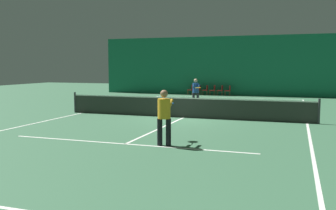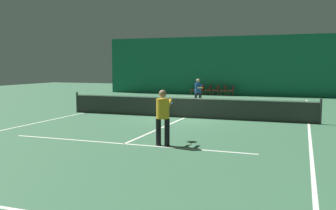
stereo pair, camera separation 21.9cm
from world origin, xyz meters
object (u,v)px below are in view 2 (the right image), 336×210
(courtside_chair_5, at_px, (232,90))
(courtside_chair_3, at_px, (217,90))
(player_far, at_px, (198,90))
(courtside_chair_1, at_px, (202,89))
(player_near, at_px, (163,113))
(tennis_net, at_px, (185,107))
(courtside_chair_2, at_px, (209,89))
(courtside_chair_0, at_px, (194,89))
(courtside_chair_4, at_px, (224,90))

(courtside_chair_5, bearing_deg, courtside_chair_3, -90.00)
(courtside_chair_5, bearing_deg, player_far, -3.23)
(player_far, height_order, courtside_chair_1, player_far)
(player_near, bearing_deg, tennis_net, 0.80)
(player_near, bearing_deg, courtside_chair_5, -6.08)
(courtside_chair_3, bearing_deg, courtside_chair_2, -90.00)
(player_near, bearing_deg, courtside_chair_3, -2.47)
(courtside_chair_2, bearing_deg, player_far, 9.28)
(tennis_net, xyz_separation_m, player_near, (1.21, -6.18, 0.49))
(courtside_chair_1, bearing_deg, player_far, 13.31)
(player_near, xyz_separation_m, courtside_chair_0, (-4.64, 19.88, -0.51))
(player_far, bearing_deg, courtside_chair_0, 174.51)
(courtside_chair_0, relative_size, courtside_chair_2, 1.00)
(courtside_chair_0, xyz_separation_m, courtside_chair_2, (1.27, 0.00, 0.00))
(courtside_chair_0, height_order, courtside_chair_5, same)
(courtside_chair_1, xyz_separation_m, courtside_chair_3, (1.27, 0.00, 0.00))
(courtside_chair_1, bearing_deg, tennis_net, 11.52)
(tennis_net, distance_m, courtside_chair_0, 14.13)
(courtside_chair_0, height_order, courtside_chair_2, same)
(player_near, bearing_deg, courtside_chair_0, 2.83)
(player_far, relative_size, courtside_chair_0, 1.99)
(courtside_chair_2, bearing_deg, player_near, 9.63)
(player_near, height_order, courtside_chair_5, player_near)
(courtside_chair_3, distance_m, courtside_chair_4, 0.63)
(courtside_chair_0, relative_size, courtside_chair_4, 1.00)
(player_far, relative_size, courtside_chair_1, 1.99)
(tennis_net, distance_m, courtside_chair_4, 13.73)
(player_far, bearing_deg, courtside_chair_3, 162.44)
(player_near, height_order, courtside_chair_4, player_near)
(courtside_chair_3, xyz_separation_m, courtside_chair_5, (1.27, 0.00, 0.00))
(courtside_chair_1, bearing_deg, courtside_chair_4, 90.00)
(player_far, distance_m, courtside_chair_2, 8.78)
(tennis_net, relative_size, courtside_chair_4, 14.29)
(player_far, height_order, courtside_chair_4, player_far)
(courtside_chair_0, bearing_deg, player_near, 13.14)
(courtside_chair_0, distance_m, courtside_chair_5, 3.17)
(player_near, xyz_separation_m, courtside_chair_4, (-2.11, 19.88, -0.51))
(tennis_net, xyz_separation_m, courtside_chair_5, (-0.26, 13.71, -0.03))
(courtside_chair_1, xyz_separation_m, courtside_chair_2, (0.63, 0.00, 0.00))
(tennis_net, distance_m, player_far, 5.13)
(player_far, distance_m, courtside_chair_3, 8.70)
(courtside_chair_0, bearing_deg, courtside_chair_4, 90.00)
(courtside_chair_1, height_order, courtside_chair_5, same)
(tennis_net, xyz_separation_m, courtside_chair_4, (-0.89, 13.71, -0.03))
(tennis_net, bearing_deg, courtside_chair_1, 101.52)
(tennis_net, relative_size, courtside_chair_1, 14.29)
(courtside_chair_4, distance_m, courtside_chair_5, 0.63)
(tennis_net, xyz_separation_m, courtside_chair_0, (-3.43, 13.71, -0.03))
(courtside_chair_5, bearing_deg, player_near, 4.23)
(player_near, distance_m, courtside_chair_5, 19.95)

